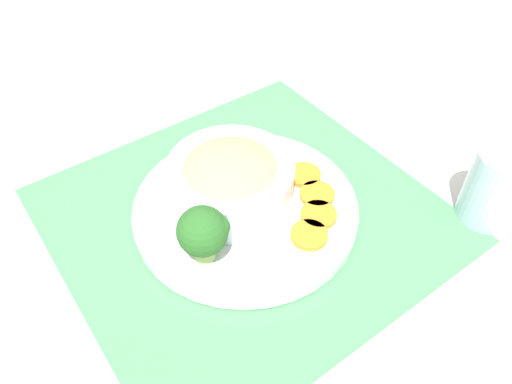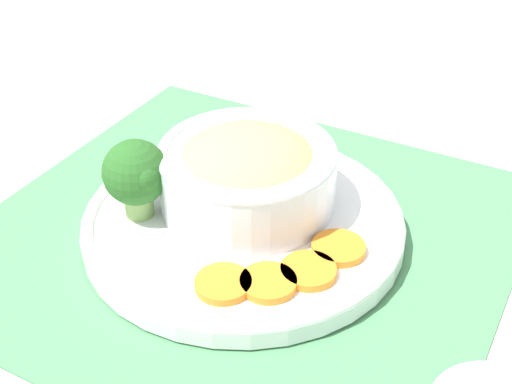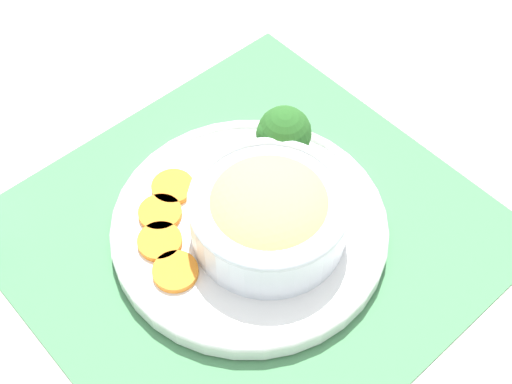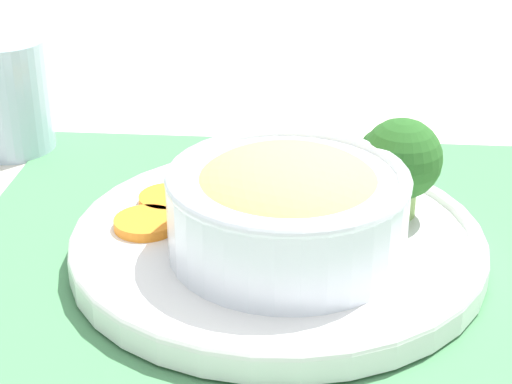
# 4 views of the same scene
# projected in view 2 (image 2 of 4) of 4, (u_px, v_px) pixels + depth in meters

# --- Properties ---
(ground_plane) EXTENTS (4.00, 4.00, 0.00)m
(ground_plane) POSITION_uv_depth(u_px,v_px,m) (244.00, 235.00, 0.64)
(ground_plane) COLOR beige
(placemat) EXTENTS (0.47, 0.46, 0.00)m
(placemat) POSITION_uv_depth(u_px,v_px,m) (244.00, 233.00, 0.64)
(placemat) COLOR #4C8C59
(placemat) RESTS_ON ground_plane
(plate) EXTENTS (0.28, 0.28, 0.02)m
(plate) POSITION_uv_depth(u_px,v_px,m) (243.00, 222.00, 0.63)
(plate) COLOR white
(plate) RESTS_ON placemat
(bowl) EXTENTS (0.16, 0.16, 0.07)m
(bowl) POSITION_uv_depth(u_px,v_px,m) (247.00, 171.00, 0.63)
(bowl) COLOR silver
(bowl) RESTS_ON plate
(broccoli_floret) EXTENTS (0.06, 0.06, 0.07)m
(broccoli_floret) POSITION_uv_depth(u_px,v_px,m) (136.00, 174.00, 0.61)
(broccoli_floret) COLOR #84AD5B
(broccoli_floret) RESTS_ON plate
(carrot_slice_near) EXTENTS (0.04, 0.04, 0.01)m
(carrot_slice_near) POSITION_uv_depth(u_px,v_px,m) (223.00, 284.00, 0.55)
(carrot_slice_near) COLOR orange
(carrot_slice_near) RESTS_ON plate
(carrot_slice_middle) EXTENTS (0.04, 0.04, 0.01)m
(carrot_slice_middle) POSITION_uv_depth(u_px,v_px,m) (268.00, 283.00, 0.55)
(carrot_slice_middle) COLOR orange
(carrot_slice_middle) RESTS_ON plate
(carrot_slice_far) EXTENTS (0.04, 0.04, 0.01)m
(carrot_slice_far) POSITION_uv_depth(u_px,v_px,m) (308.00, 271.00, 0.56)
(carrot_slice_far) COLOR orange
(carrot_slice_far) RESTS_ON plate
(carrot_slice_extra) EXTENTS (0.04, 0.04, 0.01)m
(carrot_slice_extra) POSITION_uv_depth(u_px,v_px,m) (336.00, 251.00, 0.58)
(carrot_slice_extra) COLOR orange
(carrot_slice_extra) RESTS_ON plate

